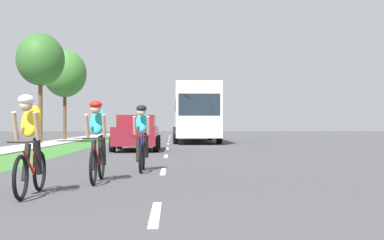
{
  "coord_description": "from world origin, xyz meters",
  "views": [
    {
      "loc": [
        0.21,
        -1.82,
        1.12
      ],
      "look_at": [
        0.96,
        16.71,
        1.29
      ],
      "focal_mm": 46.23,
      "sensor_mm": 36.0,
      "label": 1
    }
  ],
  "objects_px": {
    "sedan_maroon": "(137,133)",
    "bus_white": "(194,111)",
    "cyclist_trailing": "(97,140)",
    "street_tree_near": "(41,60)",
    "street_tree_far": "(65,74)",
    "cyclist_distant": "(142,137)",
    "cyclist_lead": "(30,144)"
  },
  "relations": [
    {
      "from": "sedan_maroon",
      "to": "bus_white",
      "type": "distance_m",
      "value": 11.15
    },
    {
      "from": "cyclist_trailing",
      "to": "street_tree_near",
      "type": "height_order",
      "value": "street_tree_near"
    },
    {
      "from": "street_tree_far",
      "to": "street_tree_near",
      "type": "bearing_deg",
      "value": -90.63
    },
    {
      "from": "bus_white",
      "to": "street_tree_near",
      "type": "height_order",
      "value": "street_tree_near"
    },
    {
      "from": "cyclist_distant",
      "to": "cyclist_trailing",
      "type": "bearing_deg",
      "value": -108.26
    },
    {
      "from": "sedan_maroon",
      "to": "street_tree_near",
      "type": "relative_size",
      "value": 0.66
    },
    {
      "from": "sedan_maroon",
      "to": "street_tree_far",
      "type": "height_order",
      "value": "street_tree_far"
    },
    {
      "from": "bus_white",
      "to": "street_tree_near",
      "type": "distance_m",
      "value": 10.04
    },
    {
      "from": "bus_white",
      "to": "street_tree_far",
      "type": "bearing_deg",
      "value": 159.18
    },
    {
      "from": "street_tree_far",
      "to": "cyclist_lead",
      "type": "bearing_deg",
      "value": -78.94
    },
    {
      "from": "cyclist_trailing",
      "to": "sedan_maroon",
      "type": "relative_size",
      "value": 0.4
    },
    {
      "from": "cyclist_lead",
      "to": "bus_white",
      "type": "distance_m",
      "value": 24.55
    },
    {
      "from": "bus_white",
      "to": "street_tree_far",
      "type": "height_order",
      "value": "street_tree_far"
    },
    {
      "from": "sedan_maroon",
      "to": "street_tree_far",
      "type": "distance_m",
      "value": 15.91
    },
    {
      "from": "cyclist_distant",
      "to": "sedan_maroon",
      "type": "relative_size",
      "value": 0.4
    },
    {
      "from": "street_tree_near",
      "to": "street_tree_far",
      "type": "distance_m",
      "value": 6.28
    },
    {
      "from": "cyclist_trailing",
      "to": "bus_white",
      "type": "height_order",
      "value": "bus_white"
    },
    {
      "from": "street_tree_near",
      "to": "cyclist_lead",
      "type": "bearing_deg",
      "value": -75.64
    },
    {
      "from": "cyclist_distant",
      "to": "bus_white",
      "type": "relative_size",
      "value": 0.15
    },
    {
      "from": "cyclist_lead",
      "to": "sedan_maroon",
      "type": "relative_size",
      "value": 0.4
    },
    {
      "from": "sedan_maroon",
      "to": "street_tree_near",
      "type": "distance_m",
      "value": 10.83
    },
    {
      "from": "cyclist_distant",
      "to": "street_tree_near",
      "type": "height_order",
      "value": "street_tree_near"
    },
    {
      "from": "cyclist_trailing",
      "to": "street_tree_near",
      "type": "distance_m",
      "value": 21.03
    },
    {
      "from": "bus_white",
      "to": "street_tree_far",
      "type": "xyz_separation_m",
      "value": [
        -9.12,
        3.47,
        2.76
      ]
    },
    {
      "from": "cyclist_lead",
      "to": "sedan_maroon",
      "type": "height_order",
      "value": "cyclist_lead"
    },
    {
      "from": "cyclist_distant",
      "to": "sedan_maroon",
      "type": "height_order",
      "value": "cyclist_distant"
    },
    {
      "from": "cyclist_lead",
      "to": "bus_white",
      "type": "bearing_deg",
      "value": 81.33
    },
    {
      "from": "cyclist_distant",
      "to": "street_tree_near",
      "type": "distance_m",
      "value": 19.23
    },
    {
      "from": "cyclist_lead",
      "to": "sedan_maroon",
      "type": "bearing_deg",
      "value": 87.01
    },
    {
      "from": "cyclist_distant",
      "to": "street_tree_near",
      "type": "relative_size",
      "value": 0.27
    },
    {
      "from": "cyclist_trailing",
      "to": "street_tree_far",
      "type": "relative_size",
      "value": 0.27
    },
    {
      "from": "cyclist_lead",
      "to": "street_tree_far",
      "type": "bearing_deg",
      "value": 101.06
    }
  ]
}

